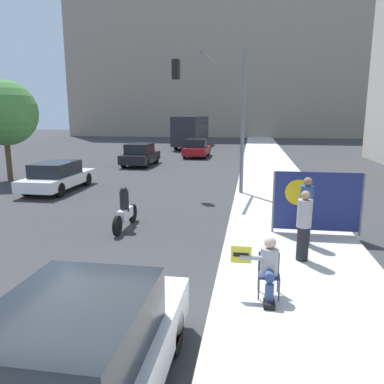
{
  "coord_description": "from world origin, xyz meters",
  "views": [
    {
      "loc": [
        2.19,
        -5.03,
        3.51
      ],
      "look_at": [
        0.61,
        4.9,
        1.43
      ],
      "focal_mm": 35.0,
      "sensor_mm": 36.0,
      "label": 1
    }
  ],
  "objects_px": {
    "car_on_road_midblock": "(140,155)",
    "city_bus_on_road": "(192,130)",
    "car_on_road_distant": "(197,148)",
    "motorcycle_on_road": "(125,211)",
    "street_tree_near_curb": "(4,113)",
    "traffic_light_pole": "(218,98)",
    "jogger_on_sidewalk": "(304,225)",
    "parked_car_curbside": "(78,358)",
    "pedestrian_behind": "(306,210)",
    "protest_banner": "(316,202)",
    "seated_protester": "(268,266)",
    "car_on_road_nearest": "(58,176)"
  },
  "relations": [
    {
      "from": "car_on_road_midblock",
      "to": "city_bus_on_road",
      "type": "bearing_deg",
      "value": 85.82
    },
    {
      "from": "car_on_road_distant",
      "to": "motorcycle_on_road",
      "type": "relative_size",
      "value": 2.04
    },
    {
      "from": "car_on_road_distant",
      "to": "street_tree_near_curb",
      "type": "distance_m",
      "value": 15.68
    },
    {
      "from": "traffic_light_pole",
      "to": "car_on_road_distant",
      "type": "distance_m",
      "value": 15.33
    },
    {
      "from": "jogger_on_sidewalk",
      "to": "motorcycle_on_road",
      "type": "distance_m",
      "value": 5.54
    },
    {
      "from": "parked_car_curbside",
      "to": "car_on_road_midblock",
      "type": "relative_size",
      "value": 1.0
    },
    {
      "from": "pedestrian_behind",
      "to": "motorcycle_on_road",
      "type": "xyz_separation_m",
      "value": [
        -5.3,
        0.92,
        -0.48
      ]
    },
    {
      "from": "car_on_road_distant",
      "to": "traffic_light_pole",
      "type": "bearing_deg",
      "value": -78.21
    },
    {
      "from": "jogger_on_sidewalk",
      "to": "street_tree_near_curb",
      "type": "relative_size",
      "value": 0.32
    },
    {
      "from": "jogger_on_sidewalk",
      "to": "city_bus_on_road",
      "type": "relative_size",
      "value": 0.16
    },
    {
      "from": "protest_banner",
      "to": "parked_car_curbside",
      "type": "bearing_deg",
      "value": -117.57
    },
    {
      "from": "car_on_road_midblock",
      "to": "city_bus_on_road",
      "type": "relative_size",
      "value": 0.39
    },
    {
      "from": "jogger_on_sidewalk",
      "to": "car_on_road_midblock",
      "type": "height_order",
      "value": "jogger_on_sidewalk"
    },
    {
      "from": "pedestrian_behind",
      "to": "street_tree_near_curb",
      "type": "relative_size",
      "value": 0.34
    },
    {
      "from": "seated_protester",
      "to": "parked_car_curbside",
      "type": "relative_size",
      "value": 0.28
    },
    {
      "from": "seated_protester",
      "to": "pedestrian_behind",
      "type": "distance_m",
      "value": 3.4
    },
    {
      "from": "traffic_light_pole",
      "to": "protest_banner",
      "type": "bearing_deg",
      "value": -59.33
    },
    {
      "from": "pedestrian_behind",
      "to": "protest_banner",
      "type": "height_order",
      "value": "protest_banner"
    },
    {
      "from": "car_on_road_midblock",
      "to": "traffic_light_pole",
      "type": "bearing_deg",
      "value": -54.57
    },
    {
      "from": "protest_banner",
      "to": "car_on_road_distant",
      "type": "distance_m",
      "value": 21.31
    },
    {
      "from": "jogger_on_sidewalk",
      "to": "street_tree_near_curb",
      "type": "xyz_separation_m",
      "value": [
        -14.1,
        9.46,
        2.62
      ]
    },
    {
      "from": "jogger_on_sidewalk",
      "to": "motorcycle_on_road",
      "type": "bearing_deg",
      "value": -19.73
    },
    {
      "from": "protest_banner",
      "to": "car_on_road_nearest",
      "type": "relative_size",
      "value": 0.56
    },
    {
      "from": "traffic_light_pole",
      "to": "motorcycle_on_road",
      "type": "height_order",
      "value": "traffic_light_pole"
    },
    {
      "from": "motorcycle_on_road",
      "to": "street_tree_near_curb",
      "type": "height_order",
      "value": "street_tree_near_curb"
    },
    {
      "from": "pedestrian_behind",
      "to": "car_on_road_distant",
      "type": "bearing_deg",
      "value": 80.06
    },
    {
      "from": "seated_protester",
      "to": "pedestrian_behind",
      "type": "height_order",
      "value": "pedestrian_behind"
    },
    {
      "from": "car_on_road_nearest",
      "to": "city_bus_on_road",
      "type": "bearing_deg",
      "value": 84.5
    },
    {
      "from": "protest_banner",
      "to": "motorcycle_on_road",
      "type": "xyz_separation_m",
      "value": [
        -5.71,
        -0.02,
        -0.51
      ]
    },
    {
      "from": "jogger_on_sidewalk",
      "to": "car_on_road_nearest",
      "type": "distance_m",
      "value": 12.6
    },
    {
      "from": "car_on_road_distant",
      "to": "car_on_road_nearest",
      "type": "bearing_deg",
      "value": -106.24
    },
    {
      "from": "seated_protester",
      "to": "traffic_light_pole",
      "type": "height_order",
      "value": "traffic_light_pole"
    },
    {
      "from": "car_on_road_nearest",
      "to": "street_tree_near_curb",
      "type": "xyz_separation_m",
      "value": [
        -3.9,
        2.07,
        2.91
      ]
    },
    {
      "from": "parked_car_curbside",
      "to": "car_on_road_distant",
      "type": "distance_m",
      "value": 27.68
    },
    {
      "from": "parked_car_curbside",
      "to": "pedestrian_behind",
      "type": "bearing_deg",
      "value": 61.85
    },
    {
      "from": "pedestrian_behind",
      "to": "car_on_road_distant",
      "type": "relative_size",
      "value": 0.43
    },
    {
      "from": "jogger_on_sidewalk",
      "to": "parked_car_curbside",
      "type": "xyz_separation_m",
      "value": [
        -3.16,
        -5.1,
        -0.23
      ]
    },
    {
      "from": "pedestrian_behind",
      "to": "traffic_light_pole",
      "type": "distance_m",
      "value": 7.92
    },
    {
      "from": "car_on_road_nearest",
      "to": "car_on_road_distant",
      "type": "height_order",
      "value": "car_on_road_distant"
    },
    {
      "from": "jogger_on_sidewalk",
      "to": "street_tree_near_curb",
      "type": "distance_m",
      "value": 17.18
    },
    {
      "from": "pedestrian_behind",
      "to": "protest_banner",
      "type": "bearing_deg",
      "value": 40.75
    },
    {
      "from": "seated_protester",
      "to": "city_bus_on_road",
      "type": "distance_m",
      "value": 34.82
    },
    {
      "from": "seated_protester",
      "to": "car_on_road_distant",
      "type": "distance_m",
      "value": 24.95
    },
    {
      "from": "traffic_light_pole",
      "to": "motorcycle_on_road",
      "type": "xyz_separation_m",
      "value": [
        -2.34,
        -5.71,
        -3.63
      ]
    },
    {
      "from": "seated_protester",
      "to": "jogger_on_sidewalk",
      "type": "xyz_separation_m",
      "value": [
        0.88,
        2.01,
        0.24
      ]
    },
    {
      "from": "car_on_road_distant",
      "to": "car_on_road_midblock",
      "type": "bearing_deg",
      "value": -118.05
    },
    {
      "from": "parked_car_curbside",
      "to": "city_bus_on_road",
      "type": "distance_m",
      "value": 37.5
    },
    {
      "from": "seated_protester",
      "to": "street_tree_near_curb",
      "type": "relative_size",
      "value": 0.22
    },
    {
      "from": "parked_car_curbside",
      "to": "street_tree_near_curb",
      "type": "xyz_separation_m",
      "value": [
        -10.94,
        14.55,
        2.85
      ]
    },
    {
      "from": "traffic_light_pole",
      "to": "car_on_road_nearest",
      "type": "bearing_deg",
      "value": -176.56
    }
  ]
}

